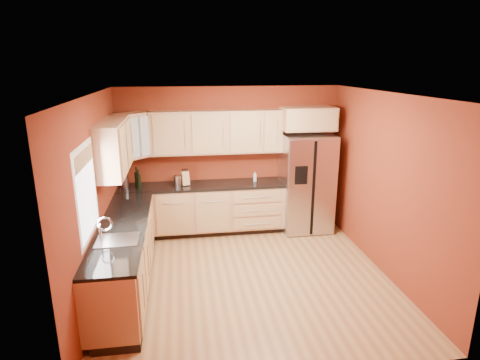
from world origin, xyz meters
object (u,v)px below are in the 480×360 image
object	(u,v)px
wine_bottle_a	(139,179)
soap_dispenser	(255,177)
canister_left	(177,181)
refrigerator	(306,183)
knife_block	(185,178)

from	to	relation	value
wine_bottle_a	soap_dispenser	bearing A→B (deg)	3.45
canister_left	wine_bottle_a	distance (m)	0.65
wine_bottle_a	canister_left	bearing A→B (deg)	-0.37
refrigerator	knife_block	bearing A→B (deg)	177.92
refrigerator	knife_block	xyz separation A→B (m)	(-2.18, 0.08, 0.15)
canister_left	wine_bottle_a	world-z (taller)	wine_bottle_a
knife_block	soap_dispenser	world-z (taller)	knife_block
refrigerator	wine_bottle_a	xyz separation A→B (m)	(-2.96, -0.00, 0.20)
refrigerator	canister_left	xyz separation A→B (m)	(-2.31, -0.01, 0.13)
canister_left	knife_block	size ratio (longest dim) A/B	0.81
wine_bottle_a	refrigerator	bearing A→B (deg)	0.03
wine_bottle_a	knife_block	size ratio (longest dim) A/B	1.35
wine_bottle_a	soap_dispenser	world-z (taller)	wine_bottle_a
wine_bottle_a	knife_block	bearing A→B (deg)	5.87
refrigerator	soap_dispenser	size ratio (longest dim) A/B	10.21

